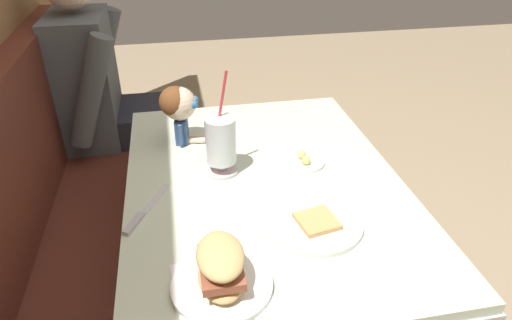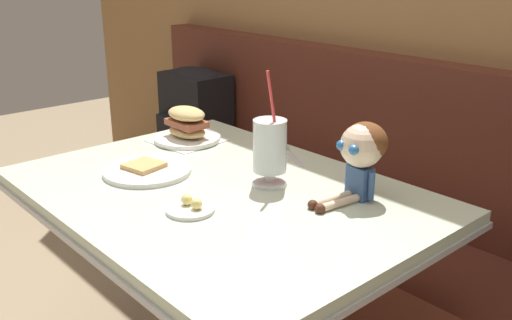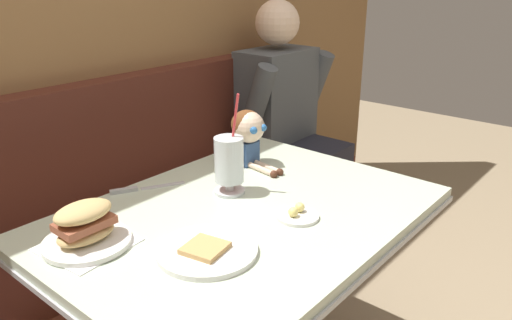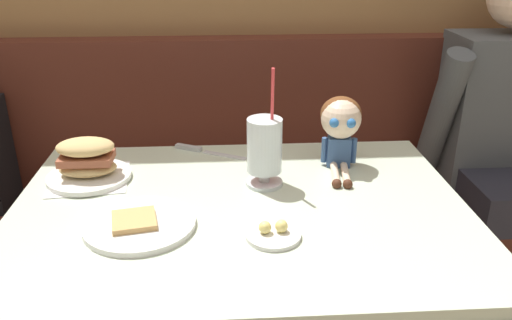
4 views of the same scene
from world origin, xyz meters
TOP-DOWN VIEW (x-y plane):
  - booth_bench at (0.00, 0.81)m, footprint 2.60×0.48m
  - diner_table at (0.00, 0.18)m, footprint 1.11×0.81m
  - toast_plate at (-0.23, 0.10)m, footprint 0.25×0.25m
  - milkshake_glass at (0.07, 0.30)m, footprint 0.10×0.10m
  - sandwich_plate at (-0.40, 0.36)m, footprint 0.22×0.22m
  - butter_saucer at (0.07, 0.04)m, footprint 0.12×0.12m
  - butter_knife at (-0.11, 0.53)m, footprint 0.22×0.12m
  - seated_doll at (0.29, 0.40)m, footprint 0.12×0.22m
  - diner_patron at (0.95, 0.76)m, footprint 0.55×0.48m

SIDE VIEW (x-z plane):
  - booth_bench at x=0.00m, z-range -0.17..0.83m
  - diner_table at x=0.00m, z-range 0.17..0.91m
  - diner_patron at x=0.95m, z-range 0.34..1.15m
  - butter_knife at x=-0.11m, z-range 0.74..0.75m
  - toast_plate at x=-0.23m, z-range 0.74..0.76m
  - butter_saucer at x=0.07m, z-range 0.73..0.77m
  - sandwich_plate at x=-0.40m, z-range 0.73..0.84m
  - milkshake_glass at x=0.07m, z-range 0.68..1.00m
  - seated_doll at x=0.29m, z-range 0.77..0.97m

